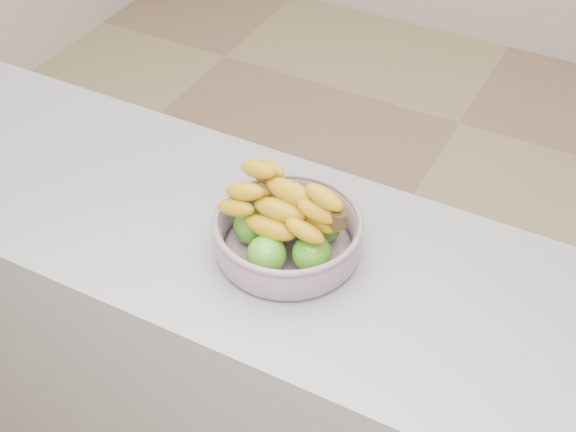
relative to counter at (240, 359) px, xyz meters
name	(u,v)px	position (x,y,z in m)	size (l,w,h in m)	color
ground	(343,304)	(0.00, 0.68, -0.45)	(4.00, 4.00, 0.00)	#908058
counter	(240,359)	(0.00, 0.00, 0.00)	(2.00, 0.60, 0.90)	gray
fruit_bowl	(288,230)	(0.14, 0.00, 0.51)	(0.31, 0.31, 0.19)	#A0B2C1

